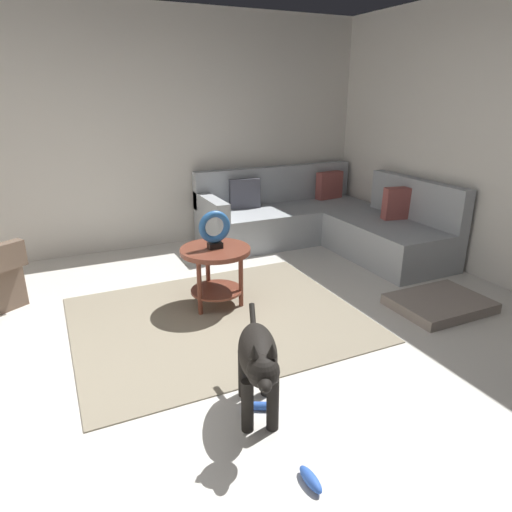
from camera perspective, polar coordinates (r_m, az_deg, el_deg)
name	(u,v)px	position (r m, az deg, el deg)	size (l,w,h in m)	color
ground_plane	(234,373)	(3.25, -2.81, -14.50)	(6.00, 6.00, 0.10)	silver
wall_back	(134,133)	(5.54, -15.10, 14.73)	(6.00, 0.12, 2.70)	silver
area_rug	(218,319)	(3.83, -4.75, -7.88)	(2.30, 1.90, 0.01)	gray
sectional_couch	(322,222)	(5.61, 8.23, 4.24)	(2.20, 2.25, 0.88)	#9EA3A8
side_table	(216,262)	(3.90, -5.09, -0.72)	(0.60, 0.60, 0.54)	brown
torus_sculpture	(215,229)	(3.81, -5.22, 3.43)	(0.28, 0.08, 0.33)	black
dog_bed_mat	(440,303)	(4.30, 22.05, -5.55)	(0.80, 0.60, 0.09)	gray
dog	(258,360)	(2.60, 0.28, -12.91)	(0.38, 0.81, 0.63)	black
dog_toy_rope	(261,406)	(2.85, 0.60, -18.31)	(0.05, 0.05, 0.19)	blue
dog_toy_bone	(311,479)	(2.45, 6.87, -26.07)	(0.18, 0.06, 0.06)	blue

